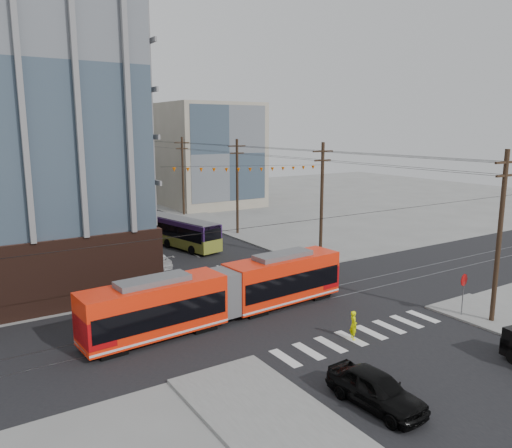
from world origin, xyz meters
The scene contains 14 objects.
ground centered at (0.00, 0.00, 0.00)m, with size 160.00×160.00×0.00m, color slate.
bg_bldg_ne_near centered at (16.00, 48.00, 8.00)m, with size 14.00×14.00×16.00m, color gray.
bg_bldg_ne_far centered at (18.00, 68.00, 7.00)m, with size 16.00×16.00×14.00m, color #8C99A5.
utility_pole_near centered at (8.50, -6.00, 5.50)m, with size 0.30×0.30×11.00m, color black.
utility_pole_far centered at (8.50, 56.00, 5.50)m, with size 0.30×0.30×11.00m, color black.
streetcar centered at (-5.65, 3.66, 1.78)m, with size 18.49×2.60×3.56m, color #FF270A, non-canonical shape.
city_bus centered at (0.19, 23.89, 1.56)m, with size 2.39×11.03×3.12m, color #341A50, non-canonical shape.
black_sedan centered at (-4.97, -8.97, 0.83)m, with size 1.95×4.84×1.65m, color black.
parked_car_silver centered at (-6.01, 15.90, 0.75)m, with size 1.58×4.54×1.50m, color #B5B7BB.
parked_car_white centered at (-5.33, 17.78, 0.76)m, with size 2.13×5.24×1.52m, color silver.
parked_car_grey centered at (-5.72, 23.05, 0.65)m, with size 2.16×4.69×1.30m, color slate.
pedestrian centered at (-0.78, -3.13, 0.87)m, with size 0.64×0.42×1.75m, color #F1FF03.
stop_sign centered at (7.71, -4.37, 1.37)m, with size 0.84×0.84×2.75m, color #A00303, non-canonical shape.
jersey_barrier centered at (8.30, 11.15, 0.37)m, with size 0.83×3.67×0.73m, color #56565F.
Camera 1 is at (-20.43, -23.26, 12.26)m, focal length 35.00 mm.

